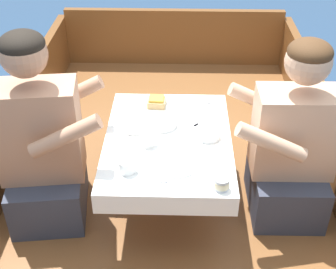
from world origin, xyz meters
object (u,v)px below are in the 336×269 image
at_px(sandwich, 157,102).
at_px(person_port, 42,147).
at_px(person_starboard, 291,148).
at_px(coffee_cup_starboard, 148,139).
at_px(tin_can, 222,184).
at_px(coffee_cup_port, 127,166).

bearing_deg(sandwich, person_port, -146.06).
bearing_deg(person_starboard, person_port, 2.49).
height_order(coffee_cup_starboard, tin_can, coffee_cup_starboard).
bearing_deg(sandwich, tin_can, -65.13).
distance_m(coffee_cup_port, coffee_cup_starboard, 0.22).
height_order(person_port, sandwich, person_port).
bearing_deg(sandwich, coffee_cup_starboard, -93.53).
bearing_deg(coffee_cup_starboard, sandwich, 86.47).
bearing_deg(person_port, coffee_cup_starboard, -6.19).
height_order(person_port, coffee_cup_starboard, person_port).
bearing_deg(person_starboard, sandwich, -24.28).
distance_m(person_port, tin_can, 0.90).
relative_size(person_starboard, coffee_cup_starboard, 10.11).
relative_size(person_port, coffee_cup_port, 9.83).
bearing_deg(coffee_cup_port, person_starboard, 18.24).
bearing_deg(sandwich, person_starboard, -23.84).
distance_m(person_starboard, coffee_cup_port, 0.83).
distance_m(person_port, coffee_cup_port, 0.48).
height_order(person_port, tin_can, person_port).
bearing_deg(person_port, coffee_cup_port, -31.22).
bearing_deg(coffee_cup_port, sandwich, 79.62).
relative_size(person_port, sandwich, 10.17).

